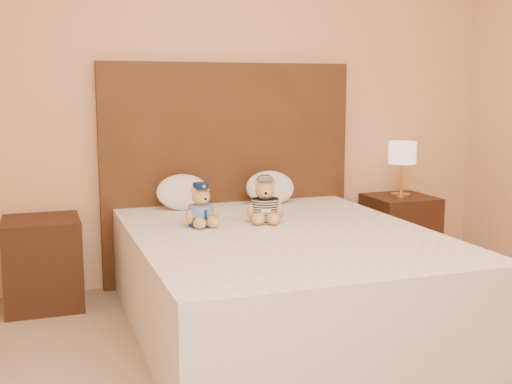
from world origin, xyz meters
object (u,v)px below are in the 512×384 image
teddy_prisoner (265,200)px  nightstand_right (399,233)px  lamp (402,155)px  bed (281,279)px  pillow_right (270,186)px  nightstand_left (43,263)px  teddy_police (201,205)px  pillow_left (183,190)px

teddy_prisoner → nightstand_right: bearing=38.9°
lamp → bed: bearing=-147.4°
pillow_right → bed: bearing=-106.3°
nightstand_left → teddy_police: (0.87, -0.52, 0.40)m
bed → teddy_prisoner: size_ratio=7.60×
bed → pillow_right: (0.24, 0.83, 0.40)m
lamp → pillow_left: size_ratio=1.15×
nightstand_right → lamp: size_ratio=1.38×
pillow_left → pillow_right: pillow_left is taller
bed → pillow_left: 0.99m
teddy_police → pillow_right: bearing=33.1°
nightstand_left → pillow_right: pillow_right is taller
pillow_left → pillow_right: 0.61m
bed → teddy_prisoner: (-0.00, 0.26, 0.41)m
bed → pillow_right: pillow_right is taller
lamp → teddy_police: (-1.63, -0.52, -0.18)m
nightstand_left → pillow_left: size_ratio=1.58×
nightstand_left → lamp: 2.56m
teddy_prisoner → pillow_left: bearing=137.7°
pillow_left → teddy_police: bearing=-92.1°
nightstand_left → teddy_prisoner: size_ratio=2.09×
teddy_prisoner → pillow_left: 0.68m
nightstand_left → teddy_prisoner: (1.25, -0.54, 0.41)m
teddy_prisoner → pillow_right: 0.62m
lamp → teddy_police: lamp is taller
nightstand_right → pillow_left: pillow_left is taller
teddy_prisoner → teddy_police: bearing=-167.2°
teddy_prisoner → nightstand_left: bearing=172.0°
nightstand_right → pillow_left: size_ratio=1.58×
nightstand_right → lamp: lamp is taller
nightstand_right → nightstand_left: bearing=180.0°
teddy_police → pillow_right: (0.63, 0.55, -0.00)m
pillow_left → pillow_right: (0.61, 0.00, -0.00)m
pillow_right → lamp: bearing=-1.7°
nightstand_left → lamp: bearing=0.0°
lamp → teddy_prisoner: bearing=-156.6°
nightstand_right → teddy_prisoner: teddy_prisoner is taller
lamp → pillow_right: size_ratio=1.16×
nightstand_left → teddy_prisoner: 1.42m
nightstand_right → pillow_right: 1.08m
nightstand_left → lamp: (2.50, 0.00, 0.57)m
bed → lamp: size_ratio=5.00×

